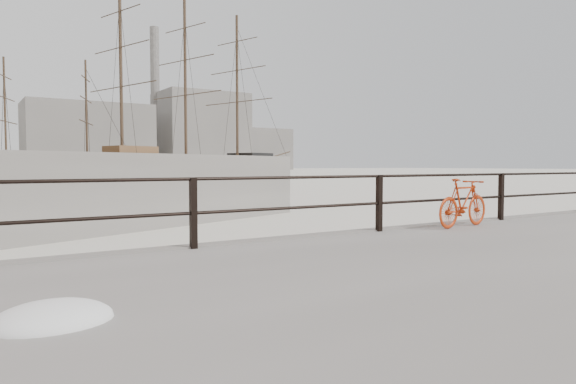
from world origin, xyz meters
TOP-DOWN VIEW (x-y plane):
  - ground at (0.00, 0.00)m, footprint 400.00×400.00m
  - guardrail at (0.00, -0.15)m, footprint 28.00×0.10m
  - bicycle at (-1.74, -0.55)m, footprint 1.55×0.39m
  - barque_black at (24.01, 79.04)m, footprint 58.65×34.17m
  - schooner_mid at (1.57, 78.40)m, footprint 27.40×19.19m
  - industrial_west at (20.00, 140.00)m, footprint 32.00×18.00m
  - industrial_mid at (55.00, 145.00)m, footprint 26.00×20.00m
  - industrial_east at (78.00, 150.00)m, footprint 20.00×16.00m
  - smokestack at (42.00, 150.00)m, footprint 2.80×2.80m

SIDE VIEW (x-z plane):
  - ground at x=0.00m, z-range 0.00..0.00m
  - barque_black at x=24.01m, z-range -15.92..15.92m
  - schooner_mid at x=1.57m, z-range -9.24..9.24m
  - bicycle at x=-1.74m, z-range 0.35..1.28m
  - guardrail at x=0.00m, z-range 0.35..1.35m
  - industrial_east at x=78.00m, z-range 0.00..14.00m
  - industrial_west at x=20.00m, z-range 0.00..18.00m
  - industrial_mid at x=55.00m, z-range 0.00..24.00m
  - smokestack at x=42.00m, z-range 0.00..44.00m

